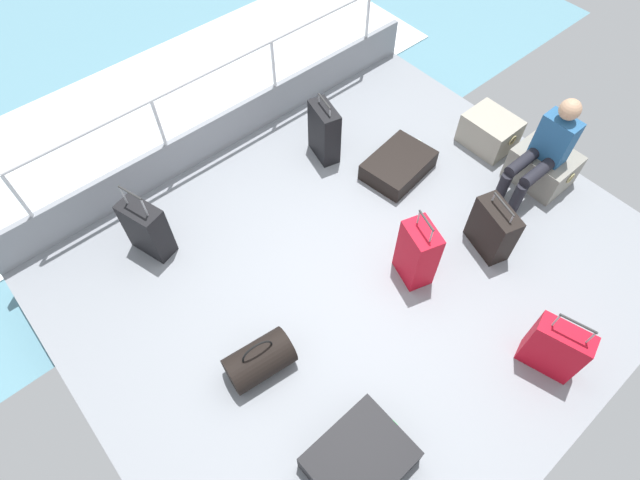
{
  "coord_description": "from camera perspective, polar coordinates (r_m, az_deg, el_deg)",
  "views": [
    {
      "loc": [
        1.65,
        -1.94,
        4.11
      ],
      "look_at": [
        -0.38,
        -0.2,
        0.25
      ],
      "focal_mm": 28.72,
      "sensor_mm": 36.0,
      "label": 1
    }
  ],
  "objects": [
    {
      "name": "duffel_bag",
      "position": [
        4.27,
        -6.76,
        -13.15
      ],
      "size": [
        0.38,
        0.57,
        0.46
      ],
      "color": "black",
      "rests_on": "ground_plane"
    },
    {
      "name": "cargo_crate_1",
      "position": [
        5.84,
        23.54,
        7.53
      ],
      "size": [
        0.62,
        0.5,
        0.37
      ],
      "color": "gray",
      "rests_on": "ground_plane"
    },
    {
      "name": "passenger_seated",
      "position": [
        5.46,
        23.79,
        9.28
      ],
      "size": [
        0.34,
        0.66,
        1.07
      ],
      "color": "#26598C",
      "rests_on": "ground_plane"
    },
    {
      "name": "sea_wake",
      "position": [
        7.15,
        -16.38,
        14.38
      ],
      "size": [
        12.0,
        12.0,
        0.01
      ],
      "color": "#598C9E",
      "rests_on": "ground_plane"
    },
    {
      "name": "suitcase_2",
      "position": [
        5.01,
        18.68,
        1.19
      ],
      "size": [
        0.49,
        0.34,
        0.65
      ],
      "color": "black",
      "rests_on": "ground_plane"
    },
    {
      "name": "ground_plane",
      "position": [
        4.86,
        4.67,
        -3.41
      ],
      "size": [
        4.4,
        5.2,
        0.06
      ],
      "primitive_type": "cube",
      "color": "gray"
    },
    {
      "name": "suitcase_3",
      "position": [
        4.98,
        -18.72,
        1.2
      ],
      "size": [
        0.45,
        0.32,
        0.82
      ],
      "color": "black",
      "rests_on": "ground_plane"
    },
    {
      "name": "gunwale_port",
      "position": [
        5.78,
        -10.39,
        12.05
      ],
      "size": [
        0.06,
        5.2,
        0.45
      ],
      "primitive_type": "cube",
      "color": "gray",
      "rests_on": "ground_plane"
    },
    {
      "name": "suitcase_6",
      "position": [
        5.53,
        0.48,
        11.94
      ],
      "size": [
        0.43,
        0.28,
        0.74
      ],
      "color": "black",
      "rests_on": "ground_plane"
    },
    {
      "name": "suitcase_4",
      "position": [
        4.08,
        4.45,
        -23.22
      ],
      "size": [
        0.59,
        0.72,
        0.23
      ],
      "color": "black",
      "rests_on": "ground_plane"
    },
    {
      "name": "suitcase_5",
      "position": [
        4.55,
        24.69,
        -10.92
      ],
      "size": [
        0.47,
        0.31,
        0.75
      ],
      "color": "#B70C1E",
      "rests_on": "ground_plane"
    },
    {
      "name": "suitcase_1",
      "position": [
        4.6,
        10.78,
        -1.48
      ],
      "size": [
        0.4,
        0.33,
        0.82
      ],
      "color": "#B70C1E",
      "rests_on": "ground_plane"
    },
    {
      "name": "railing_port",
      "position": [
        5.43,
        -11.3,
        16.32
      ],
      "size": [
        0.04,
        4.2,
        1.02
      ],
      "color": "silver",
      "rests_on": "ground_plane"
    },
    {
      "name": "suitcase_0",
      "position": [
        5.55,
        8.72,
        8.23
      ],
      "size": [
        0.61,
        0.78,
        0.2
      ],
      "color": "black",
      "rests_on": "ground_plane"
    },
    {
      "name": "cargo_crate_0",
      "position": [
        6.03,
        18.37,
        11.43
      ],
      "size": [
        0.58,
        0.44,
        0.36
      ],
      "color": "#9E9989",
      "rests_on": "ground_plane"
    }
  ]
}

